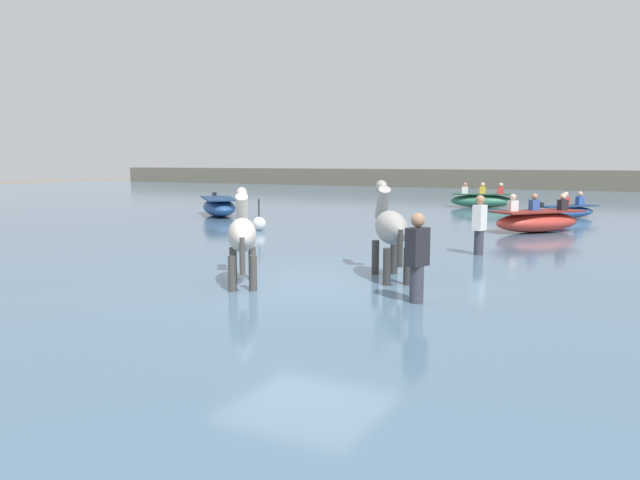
{
  "coord_description": "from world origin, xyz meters",
  "views": [
    {
      "loc": [
        4.74,
        -8.64,
        2.34
      ],
      "look_at": [
        -0.59,
        1.56,
        0.85
      ],
      "focal_mm": 34.13,
      "sensor_mm": 36.0,
      "label": 1
    }
  ],
  "objects_px": {
    "person_wading_mid": "(479,231)",
    "person_spectator_far": "(417,267)",
    "horse_trailing_grey": "(390,230)",
    "boat_mid_channel": "(537,221)",
    "boat_near_starboard": "(219,207)",
    "boat_near_port": "(482,200)",
    "horse_lead_pinto": "(242,237)",
    "boat_far_inshore": "(566,211)",
    "channel_buoy": "(259,223)"
  },
  "relations": [
    {
      "from": "boat_mid_channel",
      "to": "boat_far_inshore",
      "type": "height_order",
      "value": "boat_mid_channel"
    },
    {
      "from": "horse_trailing_grey",
      "to": "person_spectator_far",
      "type": "relative_size",
      "value": 1.23
    },
    {
      "from": "boat_mid_channel",
      "to": "person_wading_mid",
      "type": "bearing_deg",
      "value": -95.5
    },
    {
      "from": "horse_lead_pinto",
      "to": "horse_trailing_grey",
      "type": "xyz_separation_m",
      "value": [
        1.95,
        1.58,
        0.06
      ]
    },
    {
      "from": "person_wading_mid",
      "to": "person_spectator_far",
      "type": "distance_m",
      "value": 4.9
    },
    {
      "from": "boat_near_starboard",
      "to": "boat_far_inshore",
      "type": "xyz_separation_m",
      "value": [
        11.45,
        4.89,
        -0.08
      ]
    },
    {
      "from": "boat_mid_channel",
      "to": "person_wading_mid",
      "type": "relative_size",
      "value": 1.71
    },
    {
      "from": "boat_near_port",
      "to": "channel_buoy",
      "type": "height_order",
      "value": "boat_near_port"
    },
    {
      "from": "horse_lead_pinto",
      "to": "boat_near_starboard",
      "type": "height_order",
      "value": "horse_lead_pinto"
    },
    {
      "from": "horse_trailing_grey",
      "to": "boat_mid_channel",
      "type": "height_order",
      "value": "horse_trailing_grey"
    },
    {
      "from": "channel_buoy",
      "to": "horse_lead_pinto",
      "type": "bearing_deg",
      "value": -58.66
    },
    {
      "from": "boat_near_starboard",
      "to": "boat_near_port",
      "type": "distance_m",
      "value": 11.55
    },
    {
      "from": "horse_lead_pinto",
      "to": "channel_buoy",
      "type": "xyz_separation_m",
      "value": [
        -4.04,
        6.63,
        -0.57
      ]
    },
    {
      "from": "boat_near_port",
      "to": "person_spectator_far",
      "type": "distance_m",
      "value": 18.89
    },
    {
      "from": "boat_mid_channel",
      "to": "boat_far_inshore",
      "type": "distance_m",
      "value": 4.94
    },
    {
      "from": "boat_far_inshore",
      "to": "person_wading_mid",
      "type": "bearing_deg",
      "value": -94.41
    },
    {
      "from": "boat_near_starboard",
      "to": "person_wading_mid",
      "type": "xyz_separation_m",
      "value": [
        10.69,
        -5.06,
        0.19
      ]
    },
    {
      "from": "channel_buoy",
      "to": "person_spectator_far",
      "type": "bearing_deg",
      "value": -43.31
    },
    {
      "from": "horse_lead_pinto",
      "to": "boat_near_starboard",
      "type": "distance_m",
      "value": 12.81
    },
    {
      "from": "boat_far_inshore",
      "to": "person_wading_mid",
      "type": "xyz_separation_m",
      "value": [
        -0.77,
        -9.95,
        0.27
      ]
    },
    {
      "from": "boat_near_port",
      "to": "boat_far_inshore",
      "type": "bearing_deg",
      "value": -44.73
    },
    {
      "from": "horse_lead_pinto",
      "to": "boat_far_inshore",
      "type": "height_order",
      "value": "horse_lead_pinto"
    },
    {
      "from": "horse_lead_pinto",
      "to": "channel_buoy",
      "type": "relative_size",
      "value": 2.07
    },
    {
      "from": "horse_trailing_grey",
      "to": "boat_mid_channel",
      "type": "xyz_separation_m",
      "value": [
        1.22,
        8.38,
        -0.52
      ]
    },
    {
      "from": "horse_lead_pinto",
      "to": "boat_far_inshore",
      "type": "xyz_separation_m",
      "value": [
        3.45,
        14.89,
        -0.53
      ]
    },
    {
      "from": "boat_far_inshore",
      "to": "channel_buoy",
      "type": "distance_m",
      "value": 11.15
    },
    {
      "from": "boat_far_inshore",
      "to": "person_wading_mid",
      "type": "relative_size",
      "value": 1.48
    },
    {
      "from": "boat_near_starboard",
      "to": "boat_near_port",
      "type": "relative_size",
      "value": 1.04
    },
    {
      "from": "boat_mid_channel",
      "to": "boat_near_starboard",
      "type": "xyz_separation_m",
      "value": [
        -11.17,
        0.05,
        0.01
      ]
    },
    {
      "from": "boat_far_inshore",
      "to": "person_wading_mid",
      "type": "height_order",
      "value": "person_wading_mid"
    },
    {
      "from": "channel_buoy",
      "to": "boat_near_port",
      "type": "bearing_deg",
      "value": 72.95
    },
    {
      "from": "boat_near_starboard",
      "to": "horse_lead_pinto",
      "type": "bearing_deg",
      "value": -51.34
    },
    {
      "from": "horse_trailing_grey",
      "to": "boat_near_port",
      "type": "height_order",
      "value": "horse_trailing_grey"
    },
    {
      "from": "person_spectator_far",
      "to": "channel_buoy",
      "type": "bearing_deg",
      "value": 136.69
    },
    {
      "from": "boat_near_starboard",
      "to": "person_wading_mid",
      "type": "relative_size",
      "value": 1.84
    },
    {
      "from": "horse_lead_pinto",
      "to": "person_spectator_far",
      "type": "distance_m",
      "value": 2.95
    },
    {
      "from": "person_spectator_far",
      "to": "horse_trailing_grey",
      "type": "bearing_deg",
      "value": 123.13
    },
    {
      "from": "boat_near_port",
      "to": "channel_buoy",
      "type": "relative_size",
      "value": 3.12
    },
    {
      "from": "horse_lead_pinto",
      "to": "channel_buoy",
      "type": "bearing_deg",
      "value": 121.34
    },
    {
      "from": "horse_lead_pinto",
      "to": "horse_trailing_grey",
      "type": "relative_size",
      "value": 0.95
    },
    {
      "from": "horse_lead_pinto",
      "to": "boat_far_inshore",
      "type": "relative_size",
      "value": 0.79
    },
    {
      "from": "horse_lead_pinto",
      "to": "boat_near_starboard",
      "type": "bearing_deg",
      "value": 128.66
    },
    {
      "from": "horse_lead_pinto",
      "to": "person_spectator_far",
      "type": "height_order",
      "value": "horse_lead_pinto"
    },
    {
      "from": "boat_far_inshore",
      "to": "person_wading_mid",
      "type": "distance_m",
      "value": 9.98
    },
    {
      "from": "channel_buoy",
      "to": "boat_far_inshore",
      "type": "bearing_deg",
      "value": 47.8
    },
    {
      "from": "person_spectator_far",
      "to": "boat_near_starboard",
      "type": "bearing_deg",
      "value": 137.72
    },
    {
      "from": "boat_near_starboard",
      "to": "boat_near_port",
      "type": "xyz_separation_m",
      "value": [
        7.65,
        8.65,
        -0.01
      ]
    },
    {
      "from": "horse_lead_pinto",
      "to": "boat_near_port",
      "type": "xyz_separation_m",
      "value": [
        -0.35,
        18.65,
        -0.46
      ]
    },
    {
      "from": "horse_trailing_grey",
      "to": "boat_near_starboard",
      "type": "bearing_deg",
      "value": 139.74
    },
    {
      "from": "horse_lead_pinto",
      "to": "boat_far_inshore",
      "type": "bearing_deg",
      "value": 76.95
    }
  ]
}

